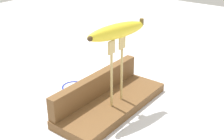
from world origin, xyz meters
name	(u,v)px	position (x,y,z in m)	size (l,w,h in m)	color
ground_plane	(112,108)	(0.00, 0.00, 0.00)	(3.00, 3.00, 0.00)	silver
wooden_board	(112,104)	(0.00, 0.00, 0.01)	(0.38, 0.14, 0.03)	brown
board_backstop	(97,85)	(0.00, 0.06, 0.06)	(0.37, 0.03, 0.07)	brown
fork_stand_center	(117,66)	(0.00, -0.02, 0.14)	(0.07, 0.01, 0.20)	tan
banana_raised_center	(117,31)	(0.00, -0.02, 0.24)	(0.20, 0.08, 0.04)	yellow
wire_coil	(74,86)	(0.03, 0.19, 0.00)	(0.08, 0.08, 0.01)	#1E2DA5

